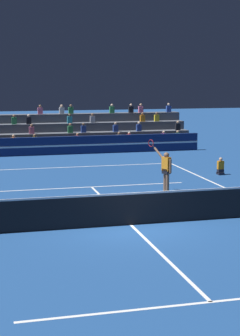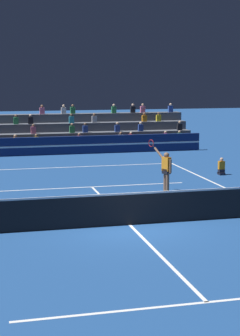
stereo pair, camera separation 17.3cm
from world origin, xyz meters
TOP-DOWN VIEW (x-y plane):
  - ground_plane at (0.00, 0.00)m, footprint 120.00×120.00m
  - court_lines at (0.00, 0.00)m, footprint 11.10×23.90m
  - tennis_net at (0.00, 0.00)m, footprint 12.00×0.10m
  - sponsor_banner_wall at (0.00, 16.77)m, footprint 18.00×0.26m
  - bleacher_stand at (0.00, 19.94)m, footprint 18.26×3.80m
  - ball_kid_courtside at (6.66, 7.89)m, footprint 0.30×0.36m
  - tennis_player at (2.62, 4.27)m, footprint 0.66×1.30m

SIDE VIEW (x-z plane):
  - ground_plane at x=0.00m, z-range 0.00..0.00m
  - court_lines at x=0.00m, z-range 0.00..0.01m
  - ball_kid_courtside at x=6.66m, z-range -0.09..0.75m
  - tennis_net at x=0.00m, z-range -0.01..1.09m
  - sponsor_banner_wall at x=0.00m, z-range 0.00..1.10m
  - bleacher_stand at x=0.00m, z-range -0.58..2.25m
  - tennis_player at x=2.62m, z-range -0.13..2.08m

